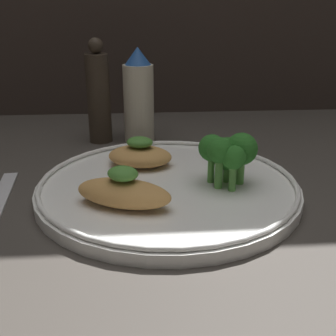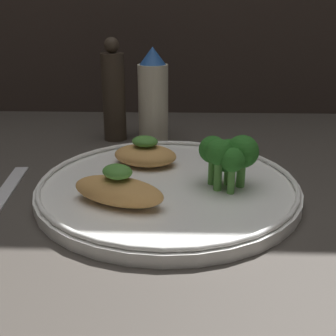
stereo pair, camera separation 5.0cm
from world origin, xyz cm
name	(u,v)px [view 2 (the right image)]	position (x,y,z in cm)	size (l,w,h in cm)	color
ground_plane	(168,197)	(0.00, 0.00, -0.50)	(180.00, 180.00, 1.00)	#3D3833
plate	(168,186)	(0.00, 0.00, 0.99)	(31.77, 31.77, 2.00)	white
grilled_meat_front	(118,190)	(-5.19, -5.82, 3.11)	(11.47, 7.98, 4.55)	tan
grilled_meat_middle	(145,154)	(-3.28, 6.54, 2.85)	(9.96, 8.33, 3.96)	tan
broccoli_bunch	(228,154)	(7.07, -0.52, 5.43)	(6.96, 6.53, 6.35)	#569942
sauce_bottle	(153,97)	(-3.17, 22.27, 7.40)	(5.01, 5.01, 15.48)	beige
pepper_grinder	(114,94)	(-9.72, 22.27, 7.80)	(3.82, 3.82, 16.93)	#382D23
fork	(3,194)	(-19.98, -1.26, 0.30)	(3.62, 18.10, 0.60)	silver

